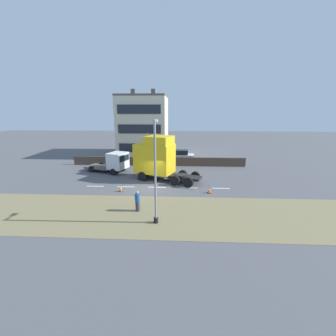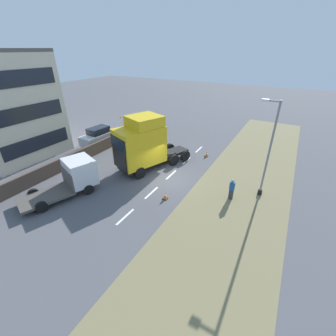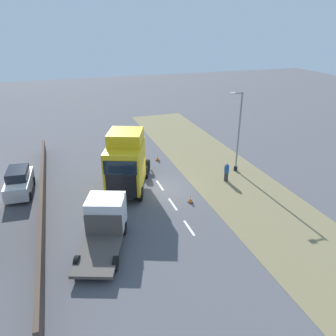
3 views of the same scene
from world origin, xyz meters
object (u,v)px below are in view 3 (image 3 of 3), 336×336
(lorry_cab, at_px, (126,163))
(flatbed_truck, at_px, (105,219))
(parked_car, at_px, (19,182))
(traffic_cone_trailing, at_px, (191,199))
(pedestrian, at_px, (226,172))
(lamp_post, at_px, (238,136))
(traffic_cone_lead, at_px, (158,158))

(lorry_cab, xyz_separation_m, flatbed_truck, (2.50, 5.49, -1.11))
(parked_car, xyz_separation_m, traffic_cone_trailing, (-12.00, 5.62, -0.69))
(pedestrian, bearing_deg, lorry_cab, -4.82)
(lamp_post, relative_size, pedestrian, 4.29)
(parked_car, relative_size, lamp_post, 0.62)
(traffic_cone_lead, bearing_deg, pedestrian, 124.50)
(parked_car, bearing_deg, pedestrian, 172.45)
(flatbed_truck, distance_m, pedestrian, 11.79)
(lorry_cab, xyz_separation_m, pedestrian, (-8.26, 0.70, -1.66))
(traffic_cone_lead, bearing_deg, traffic_cone_trailing, 89.76)
(parked_car, height_order, pedestrian, parked_car)
(pedestrian, relative_size, traffic_cone_trailing, 2.83)
(lorry_cab, distance_m, traffic_cone_lead, 7.09)
(lorry_cab, height_order, pedestrian, lorry_cab)
(parked_car, bearing_deg, traffic_cone_trailing, 158.54)
(lorry_cab, relative_size, traffic_cone_trailing, 13.04)
(flatbed_truck, bearing_deg, parked_car, 144.05)
(flatbed_truck, xyz_separation_m, traffic_cone_trailing, (-6.56, -2.38, -1.06))
(lamp_post, bearing_deg, pedestrian, 42.92)
(parked_car, relative_size, pedestrian, 2.65)
(traffic_cone_lead, distance_m, traffic_cone_trailing, 8.47)
(lamp_post, bearing_deg, traffic_cone_trailing, 34.19)
(flatbed_truck, xyz_separation_m, traffic_cone_lead, (-6.60, -10.85, -1.06))
(parked_car, xyz_separation_m, lamp_post, (-17.92, 1.60, 2.29))
(flatbed_truck, xyz_separation_m, parked_car, (5.44, -8.00, -0.38))
(parked_car, bearing_deg, lorry_cab, 166.12)
(lorry_cab, height_order, parked_car, lorry_cab)
(traffic_cone_trailing, bearing_deg, parked_car, -25.09)
(flatbed_truck, height_order, lamp_post, lamp_post)
(flatbed_truck, bearing_deg, lamp_post, 46.98)
(lorry_cab, height_order, lamp_post, lamp_post)
(traffic_cone_lead, xyz_separation_m, traffic_cone_trailing, (0.04, 8.47, 0.00))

